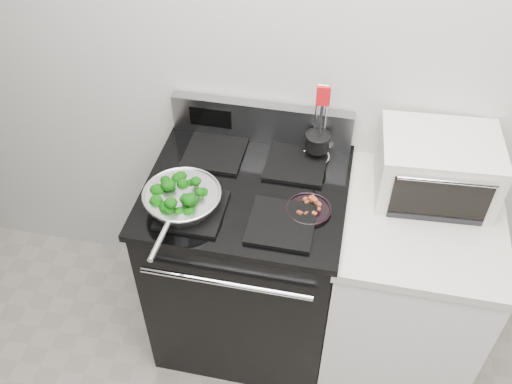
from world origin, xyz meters
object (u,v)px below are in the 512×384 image
(gas_range, at_px, (248,261))
(utensil_holder, at_px, (317,145))
(bacon_plate, at_px, (309,207))
(toaster_oven, at_px, (437,167))
(skillet, at_px, (182,199))

(gas_range, height_order, utensil_holder, utensil_holder)
(gas_range, distance_m, utensil_holder, 0.62)
(bacon_plate, distance_m, toaster_oven, 0.52)
(gas_range, xyz_separation_m, bacon_plate, (0.26, -0.08, 0.48))
(utensil_holder, distance_m, toaster_oven, 0.47)
(bacon_plate, bearing_deg, gas_range, 162.33)
(skillet, bearing_deg, toaster_oven, 21.14)
(gas_range, xyz_separation_m, toaster_oven, (0.71, 0.15, 0.56))
(bacon_plate, bearing_deg, utensil_holder, 92.06)
(bacon_plate, distance_m, utensil_holder, 0.31)
(gas_range, xyz_separation_m, utensil_holder, (0.24, 0.23, 0.53))
(skillet, xyz_separation_m, bacon_plate, (0.46, 0.08, -0.03))
(toaster_oven, bearing_deg, utensil_holder, 166.89)
(bacon_plate, bearing_deg, skillet, -169.92)
(gas_range, bearing_deg, toaster_oven, 12.12)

